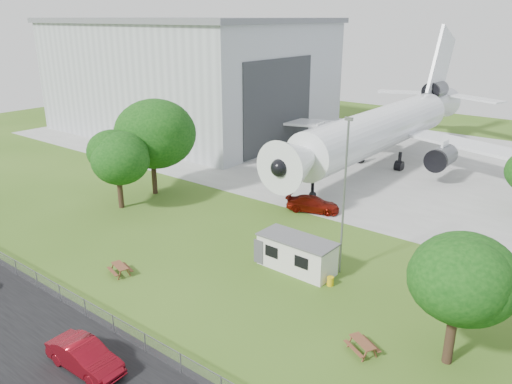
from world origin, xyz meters
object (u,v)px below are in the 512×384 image
Objects in this scene: picnic_west at (121,274)px; car_centre_sedan at (85,357)px; hangar at (189,75)px; site_cabin at (297,254)px; airliner at (385,126)px; picnic_east at (362,352)px.

car_centre_sedan is at bearing -31.71° from picnic_west.
car_centre_sedan is (40.51, -48.56, -8.58)m from hangar.
site_cabin is 13.71m from picnic_west.
hangar is at bearing 144.79° from picnic_west.
airliner is at bearing 103.10° from site_cabin.
picnic_east is at bearing -35.87° from hangar.
airliner is at bearing 101.43° from picnic_west.
car_centre_sedan reaches higher than picnic_west.
airliner is at bearing -0.22° from hangar.
picnic_east is 15.91m from car_centre_sedan.
site_cabin is (43.25, -31.42, -8.09)m from hangar.
hangar is at bearing 144.00° from site_cabin.
site_cabin is 3.77× the size of picnic_west.
picnic_east is at bearing -35.23° from site_cabin.
hangar is 36.21m from airliner.
site_cabin reaches higher than picnic_east.
car_centre_sedan reaches higher than picnic_east.
picnic_west is at bearing -138.33° from site_cabin.
picnic_east is (52.03, -37.62, -9.41)m from hangar.
airliner reaches higher than picnic_east.
airliner is 7.04× the size of site_cabin.
airliner is 26.52× the size of picnic_west.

